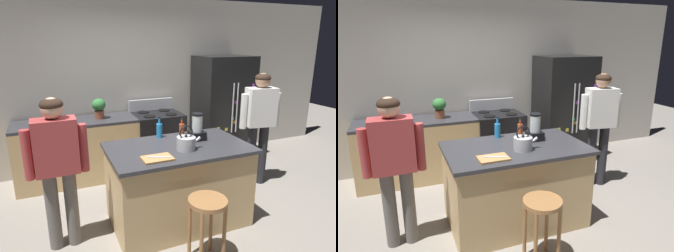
% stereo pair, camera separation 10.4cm
% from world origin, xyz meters
% --- Properties ---
extents(ground_plane, '(14.00, 14.00, 0.00)m').
position_xyz_m(ground_plane, '(0.00, 0.00, 0.00)').
color(ground_plane, gray).
extents(back_wall, '(8.00, 0.10, 2.70)m').
position_xyz_m(back_wall, '(0.00, 1.95, 1.35)').
color(back_wall, '#BCB7AD').
rests_on(back_wall, ground_plane).
extents(kitchen_island, '(1.55, 0.92, 0.92)m').
position_xyz_m(kitchen_island, '(0.00, 0.00, 0.46)').
color(kitchen_island, tan).
rests_on(kitchen_island, ground_plane).
extents(back_counter_run, '(2.00, 0.64, 0.92)m').
position_xyz_m(back_counter_run, '(-0.80, 1.55, 0.46)').
color(back_counter_run, tan).
rests_on(back_counter_run, ground_plane).
extents(refrigerator, '(0.90, 0.73, 1.80)m').
position_xyz_m(refrigerator, '(1.52, 1.50, 0.90)').
color(refrigerator, black).
rests_on(refrigerator, ground_plane).
extents(stove_range, '(0.76, 0.65, 1.10)m').
position_xyz_m(stove_range, '(0.32, 1.52, 0.47)').
color(stove_range, black).
rests_on(stove_range, ground_plane).
extents(person_by_island_left, '(0.59, 0.23, 1.55)m').
position_xyz_m(person_by_island_left, '(-1.25, 0.04, 0.93)').
color(person_by_island_left, '#66605B').
rests_on(person_by_island_left, ground_plane).
extents(person_by_sink_right, '(0.60, 0.29, 1.62)m').
position_xyz_m(person_by_sink_right, '(1.45, 0.44, 0.98)').
color(person_by_sink_right, '#26262B').
rests_on(person_by_sink_right, ground_plane).
extents(bar_stool, '(0.36, 0.36, 0.66)m').
position_xyz_m(bar_stool, '(-0.03, -0.72, 0.51)').
color(bar_stool, '#9E6B3D').
rests_on(bar_stool, ground_plane).
extents(potted_plant, '(0.20, 0.20, 0.30)m').
position_xyz_m(potted_plant, '(-0.58, 1.55, 1.10)').
color(potted_plant, brown).
rests_on(potted_plant, back_counter_run).
extents(blender_appliance, '(0.17, 0.17, 0.32)m').
position_xyz_m(blender_appliance, '(0.29, 0.12, 1.06)').
color(blender_appliance, black).
rests_on(blender_appliance, kitchen_island).
extents(bottle_cooking_sauce, '(0.06, 0.06, 0.22)m').
position_xyz_m(bottle_cooking_sauce, '(0.20, 0.35, 1.00)').
color(bottle_cooking_sauce, '#B24C26').
rests_on(bottle_cooking_sauce, kitchen_island).
extents(bottle_soda, '(0.07, 0.07, 0.26)m').
position_xyz_m(bottle_soda, '(-0.08, 0.36, 1.02)').
color(bottle_soda, '#268CD8').
rests_on(bottle_soda, kitchen_island).
extents(tea_kettle, '(0.28, 0.20, 0.27)m').
position_xyz_m(tea_kettle, '(0.03, -0.13, 1.00)').
color(tea_kettle, '#B7BABF').
rests_on(tea_kettle, kitchen_island).
extents(cutting_board, '(0.30, 0.20, 0.02)m').
position_xyz_m(cutting_board, '(-0.35, -0.27, 0.93)').
color(cutting_board, '#B7844C').
rests_on(cutting_board, kitchen_island).
extents(chef_knife, '(0.22, 0.11, 0.01)m').
position_xyz_m(chef_knife, '(-0.33, -0.27, 0.95)').
color(chef_knife, '#B7BABF').
rests_on(chef_knife, cutting_board).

